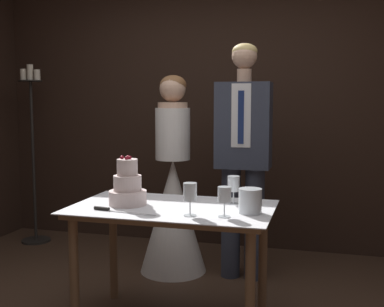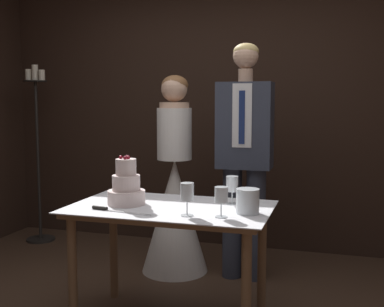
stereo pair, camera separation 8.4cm
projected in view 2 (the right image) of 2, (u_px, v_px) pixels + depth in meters
The scene contains 11 objects.
wall_back at pixel (222, 108), 4.62m from camera, with size 4.64×0.12×2.66m, color black.
cake_table at pixel (171, 222), 2.96m from camera, with size 1.23×0.73×0.75m.
tiered_cake at pixel (126, 187), 2.99m from camera, with size 0.23×0.23×0.31m.
cake_knife at pixel (110, 210), 2.82m from camera, with size 0.40×0.08×0.02m.
wine_glass_near at pixel (221, 196), 2.66m from camera, with size 0.08×0.08×0.17m.
wine_glass_middle at pixel (232, 185), 3.00m from camera, with size 0.08×0.08×0.18m.
wine_glass_far at pixel (187, 193), 2.69m from camera, with size 0.08×0.08×0.19m.
hurricane_candle at pixel (248, 202), 2.76m from camera, with size 0.13×0.13×0.14m.
bride at pixel (175, 200), 3.92m from camera, with size 0.54×0.54×1.60m.
groom at pixel (245, 151), 3.70m from camera, with size 0.42×0.25×1.83m.
candle_stand at pixel (38, 154), 4.74m from camera, with size 0.28×0.28×1.74m.
Camera 2 is at (1.06, -2.56, 1.40)m, focal length 45.00 mm.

